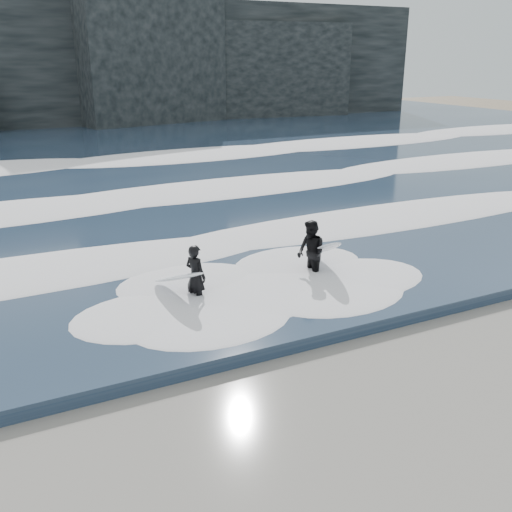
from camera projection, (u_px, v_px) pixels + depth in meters
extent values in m
plane|color=#8D7454|center=(375.00, 448.00, 8.51)|extent=(120.00, 120.00, 0.00)
cube|color=#22334A|center=(66.00, 155.00, 33.01)|extent=(90.00, 52.00, 0.30)
cube|color=black|center=(25.00, 63.00, 45.79)|extent=(70.00, 9.00, 10.00)
ellipsoid|color=white|center=(178.00, 250.00, 16.00)|extent=(60.00, 3.20, 0.20)
ellipsoid|color=white|center=(119.00, 197.00, 21.92)|extent=(60.00, 4.00, 0.24)
ellipsoid|color=white|center=(77.00, 160.00, 29.52)|extent=(60.00, 4.80, 0.30)
imported|color=black|center=(196.00, 276.00, 13.10)|extent=(0.58, 0.66, 1.52)
ellipsoid|color=silver|center=(178.00, 277.00, 12.96)|extent=(1.00, 1.99, 0.82)
imported|color=black|center=(311.00, 253.00, 14.43)|extent=(0.65, 0.82, 1.66)
ellipsoid|color=silver|center=(325.00, 248.00, 14.58)|extent=(1.00, 1.97, 0.98)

